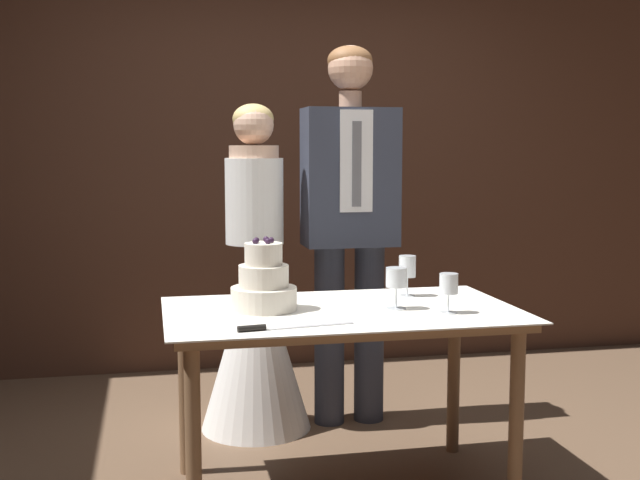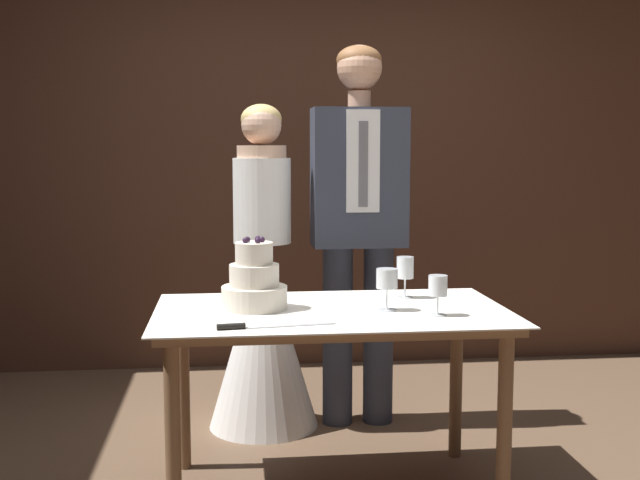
# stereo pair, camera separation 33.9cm
# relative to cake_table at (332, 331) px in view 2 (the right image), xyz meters

# --- Properties ---
(wall_back) EXTENTS (5.53, 0.12, 2.77)m
(wall_back) POSITION_rel_cake_table_xyz_m (0.06, 2.00, 0.72)
(wall_back) COLOR #472B1E
(wall_back) RESTS_ON ground_plane
(cake_table) EXTENTS (1.38, 0.82, 0.75)m
(cake_table) POSITION_rel_cake_table_xyz_m (0.00, 0.00, 0.00)
(cake_table) COLOR brown
(cake_table) RESTS_ON ground_plane
(tiered_cake) EXTENTS (0.26, 0.26, 0.29)m
(tiered_cake) POSITION_rel_cake_table_xyz_m (-0.30, 0.05, 0.19)
(tiered_cake) COLOR silver
(tiered_cake) RESTS_ON cake_table
(cake_knife) EXTENTS (0.43, 0.08, 0.02)m
(cake_knife) POSITION_rel_cake_table_xyz_m (-0.31, -0.30, 0.09)
(cake_knife) COLOR silver
(cake_knife) RESTS_ON cake_table
(wine_glass_near) EXTENTS (0.08, 0.08, 0.16)m
(wine_glass_near) POSITION_rel_cake_table_xyz_m (0.21, -0.04, 0.21)
(wine_glass_near) COLOR silver
(wine_glass_near) RESTS_ON cake_table
(wine_glass_middle) EXTENTS (0.07, 0.07, 0.17)m
(wine_glass_middle) POSITION_rel_cake_table_xyz_m (0.34, 0.21, 0.20)
(wine_glass_middle) COLOR silver
(wine_glass_middle) RESTS_ON cake_table
(wine_glass_far) EXTENTS (0.07, 0.07, 0.15)m
(wine_glass_far) POSITION_rel_cake_table_xyz_m (0.38, -0.16, 0.20)
(wine_glass_far) COLOR silver
(wine_glass_far) RESTS_ON cake_table
(bride) EXTENTS (0.54, 0.54, 1.59)m
(bride) POSITION_rel_cake_table_xyz_m (-0.24, 0.81, -0.08)
(bride) COLOR white
(bride) RESTS_ON ground_plane
(groom) EXTENTS (0.46, 0.25, 1.87)m
(groom) POSITION_rel_cake_table_xyz_m (0.24, 0.81, 0.41)
(groom) COLOR #333847
(groom) RESTS_ON ground_plane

